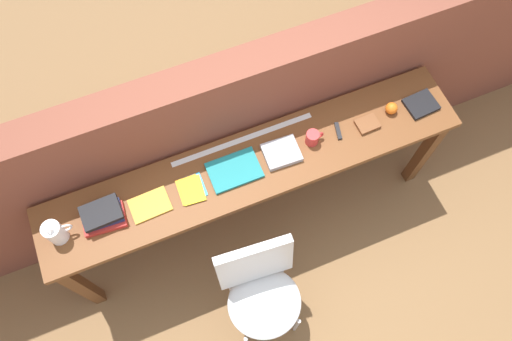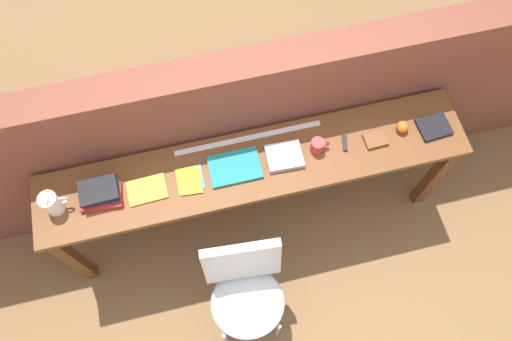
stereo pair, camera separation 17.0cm
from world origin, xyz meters
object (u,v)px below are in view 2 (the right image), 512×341
object	(u,v)px
multitool_folded	(345,142)
book_repair_rightmost	(434,127)
pitcher_white	(52,203)
leather_journal_brown	(376,140)
chair_white_moulded	(246,289)
pamphlet_pile_colourful	(190,180)
magazine_cycling	(147,190)
sports_ball_small	(402,127)
book_open_centre	(235,167)
book_stack_leftmost	(100,194)
mug	(318,146)

from	to	relation	value
multitool_folded	book_repair_rightmost	xyz separation A→B (m)	(0.54, -0.03, 0.00)
pitcher_white	leather_journal_brown	distance (m)	1.83
chair_white_moulded	pamphlet_pile_colourful	size ratio (longest dim) A/B	5.06
chair_white_moulded	book_repair_rightmost	world-z (taller)	book_repair_rightmost
pitcher_white	multitool_folded	bearing A→B (deg)	0.42
magazine_cycling	leather_journal_brown	bearing A→B (deg)	-2.41
magazine_cycling	sports_ball_small	size ratio (longest dim) A/B	3.01
chair_white_moulded	book_open_centre	bearing A→B (deg)	82.04
magazine_cycling	multitool_folded	distance (m)	1.16
magazine_cycling	leather_journal_brown	world-z (taller)	leather_journal_brown
book_stack_leftmost	book_open_centre	world-z (taller)	book_stack_leftmost
book_stack_leftmost	multitool_folded	distance (m)	1.41
leather_journal_brown	multitool_folded	bearing A→B (deg)	169.72
magazine_cycling	book_open_centre	world-z (taller)	book_open_centre
leather_journal_brown	sports_ball_small	xyz separation A→B (m)	(0.17, 0.03, 0.02)
sports_ball_small	pamphlet_pile_colourful	bearing A→B (deg)	-178.82
pitcher_white	book_open_centre	distance (m)	1.00
book_stack_leftmost	book_open_centre	bearing A→B (deg)	-0.19
chair_white_moulded	pitcher_white	size ratio (longest dim) A/B	4.85
magazine_cycling	pamphlet_pile_colourful	bearing A→B (deg)	-1.52
pamphlet_pile_colourful	book_repair_rightmost	size ratio (longest dim) A/B	0.97
chair_white_moulded	magazine_cycling	size ratio (longest dim) A/B	4.13
book_repair_rightmost	pitcher_white	bearing A→B (deg)	175.85
pitcher_white	book_stack_leftmost	distance (m)	0.25
chair_white_moulded	pamphlet_pile_colourful	xyz separation A→B (m)	(-0.18, 0.60, 0.36)
leather_journal_brown	sports_ball_small	size ratio (longest dim) A/B	1.81
pamphlet_pile_colourful	leather_journal_brown	xyz separation A→B (m)	(1.09, -0.01, 0.01)
sports_ball_small	magazine_cycling	bearing A→B (deg)	-178.89
chair_white_moulded	leather_journal_brown	world-z (taller)	leather_journal_brown
book_open_centre	sports_ball_small	size ratio (longest dim) A/B	4.05
chair_white_moulded	multitool_folded	world-z (taller)	multitool_folded
book_stack_leftmost	multitool_folded	size ratio (longest dim) A/B	2.18
magazine_cycling	pamphlet_pile_colourful	world-z (taller)	same
book_stack_leftmost	multitool_folded	bearing A→B (deg)	0.13
mug	book_open_centre	bearing A→B (deg)	-179.34
mug	magazine_cycling	bearing A→B (deg)	-178.63
book_open_centre	leather_journal_brown	bearing A→B (deg)	-1.48
chair_white_moulded	leather_journal_brown	size ratio (longest dim) A/B	6.86
pitcher_white	book_repair_rightmost	xyz separation A→B (m)	(2.19, -0.01, -0.07)
book_open_centre	book_repair_rightmost	world-z (taller)	book_repair_rightmost
book_open_centre	multitool_folded	xyz separation A→B (m)	(0.65, 0.01, -0.00)
book_stack_leftmost	magazine_cycling	distance (m)	0.25
pamphlet_pile_colourful	leather_journal_brown	bearing A→B (deg)	-0.29
magazine_cycling	mug	size ratio (longest dim) A/B	1.96
pitcher_white	mug	xyz separation A→B (m)	(1.49, 0.01, -0.03)
book_stack_leftmost	book_repair_rightmost	xyz separation A→B (m)	(1.94, -0.02, -0.03)
magazine_cycling	book_open_centre	xyz separation A→B (m)	(0.50, 0.02, 0.00)
chair_white_moulded	leather_journal_brown	distance (m)	1.15
multitool_folded	mug	bearing A→B (deg)	-179.96
pitcher_white	multitool_folded	size ratio (longest dim) A/B	1.67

